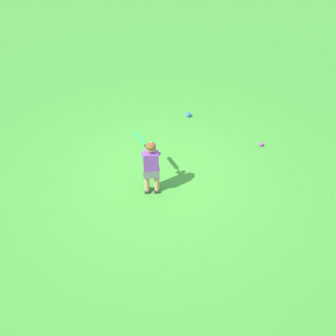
% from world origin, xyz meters
% --- Properties ---
extents(ground_plane, '(40.00, 40.00, 0.00)m').
position_xyz_m(ground_plane, '(0.00, 0.00, 0.00)').
color(ground_plane, '#38842D').
extents(child_batter, '(0.77, 0.31, 1.08)m').
position_xyz_m(child_batter, '(0.27, -0.29, 0.65)').
color(child_batter, '#232328').
rests_on(child_batter, ground).
extents(play_ball_behind_batter, '(0.08, 0.08, 0.08)m').
position_xyz_m(play_ball_behind_batter, '(-0.06, 2.17, 0.04)').
color(play_ball_behind_batter, purple).
rests_on(play_ball_behind_batter, ground).
extents(play_ball_far_left, '(0.10, 0.10, 0.10)m').
position_xyz_m(play_ball_far_left, '(-1.55, 1.26, 0.05)').
color(play_ball_far_left, blue).
rests_on(play_ball_far_left, ground).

